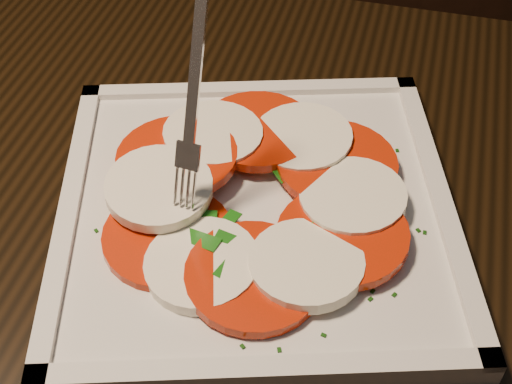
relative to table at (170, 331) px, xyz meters
The scene contains 5 objects.
table is the anchor object (origin of this frame).
chair 0.76m from the table, 86.98° to the left, with size 0.55×0.55×0.93m.
plate 0.13m from the table, 50.51° to the left, with size 0.30×0.30×0.01m, color silver.
caprese_salad 0.15m from the table, 50.49° to the left, with size 0.25×0.25×0.03m.
fork 0.22m from the table, 80.02° to the left, with size 0.02×0.06×0.15m, color white, non-canonical shape.
Camera 1 is at (0.12, -0.08, 1.17)m, focal length 50.00 mm.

